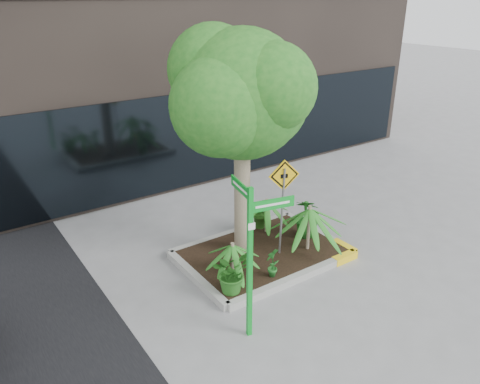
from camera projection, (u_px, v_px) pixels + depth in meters
ground at (263, 266)px, 9.51m from camera, size 80.00×80.00×0.00m
planter at (264, 253)px, 9.79m from camera, size 3.35×2.36×0.15m
tree at (242, 95)px, 8.55m from camera, size 3.11×2.75×4.66m
palm_front at (310, 209)px, 9.50m from camera, size 1.11×1.11×1.24m
palm_left at (232, 245)px, 8.69m from camera, size 0.78×0.78×0.87m
palm_back at (267, 201)px, 10.28m from camera, size 0.90×0.90×1.00m
shrub_a at (231, 272)px, 8.33m from camera, size 0.91×0.91×0.78m
shrub_b at (307, 218)px, 10.21m from camera, size 0.69×0.69×0.88m
shrub_c at (273, 262)px, 8.80m from camera, size 0.44×0.44×0.59m
shrub_d at (262, 212)px, 10.59m from camera, size 0.59×0.59×0.76m
street_sign_post at (252, 246)px, 7.05m from camera, size 0.75×0.86×2.59m
cattle_sign at (283, 192)px, 9.09m from camera, size 0.61×0.21×2.07m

